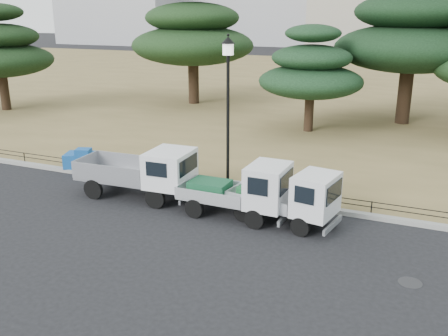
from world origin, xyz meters
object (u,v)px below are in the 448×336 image
at_px(truck_kei_front, 242,190).
at_px(tarp_pile, 81,159).
at_px(truck_kei_rear, 290,197).
at_px(street_lamp, 228,89).
at_px(truck_large, 142,170).

xyz_separation_m(truck_kei_front, tarp_pile, (-8.15, 2.00, -0.46)).
bearing_deg(truck_kei_rear, street_lamp, 158.09).
bearing_deg(truck_large, street_lamp, 27.52).
height_order(truck_large, tarp_pile, truck_large).
bearing_deg(truck_kei_front, tarp_pile, 167.27).
height_order(street_lamp, tarp_pile, street_lamp).
relative_size(truck_large, truck_kei_front, 1.20).
xyz_separation_m(truck_kei_rear, street_lamp, (-2.89, 1.74, 3.01)).
bearing_deg(tarp_pile, truck_kei_rear, -11.06).
relative_size(truck_kei_rear, street_lamp, 0.65).
height_order(truck_kei_rear, tarp_pile, truck_kei_rear).
relative_size(truck_large, tarp_pile, 2.85).
height_order(truck_large, truck_kei_rear, truck_large).
relative_size(truck_kei_front, tarp_pile, 2.37).
distance_m(truck_large, truck_kei_rear, 5.61).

